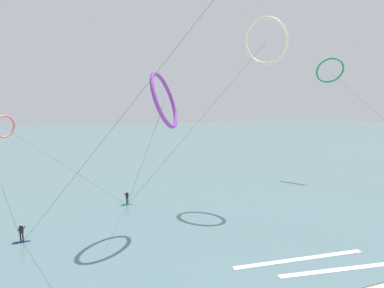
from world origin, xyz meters
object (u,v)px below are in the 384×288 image
Objects in this scene: kite_violet at (164,100)px; surfer_navy at (22,234)px; surfer_teal at (127,199)px; kite_emerald at (330,70)px; kite_ivory at (265,41)px; kite_coral at (4,127)px.

surfer_navy is at bearing 111.64° from kite_violet.
kite_emerald is at bearing 137.77° from surfer_teal.
kite_ivory reaches higher than surfer_teal.
kite_ivory is at bearing -38.66° from kite_violet.
kite_ivory is at bearing 113.20° from surfer_teal.
surfer_navy is 0.08× the size of kite_ivory.
kite_emerald reaches higher than kite_coral.
kite_emerald is at bearing -95.90° from kite_ivory.
surfer_teal is at bearing 90.41° from kite_coral.
kite_emerald is (44.83, 11.61, 17.29)m from surfer_navy.
surfer_navy is 49.43m from kite_emerald.
surfer_navy is at bearing 63.10° from kite_ivory.
kite_ivory is at bearing -94.94° from kite_emerald.
kite_coral is (-5.06, 21.37, 8.39)m from surfer_navy.
surfer_teal is at bearing -103.51° from surfer_navy.
surfer_teal is 0.10× the size of kite_coral.
surfer_navy is at bearing -106.72° from kite_emerald.
kite_violet is 35.46m from kite_emerald.
kite_ivory reaches higher than surfer_navy.
kite_violet is 0.68× the size of kite_ivory.
kite_emerald is (32.15, 13.94, 5.41)m from kite_violet.
kite_coral reaches higher than surfer_teal.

